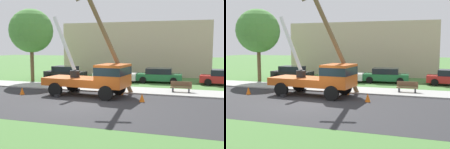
# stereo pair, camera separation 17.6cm
# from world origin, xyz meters

# --- Properties ---
(ground_plane) EXTENTS (120.00, 120.00, 0.00)m
(ground_plane) POSITION_xyz_m (0.00, 12.00, 0.00)
(ground_plane) COLOR #477538
(road_asphalt) EXTENTS (80.00, 8.93, 0.01)m
(road_asphalt) POSITION_xyz_m (0.00, 0.00, 0.00)
(road_asphalt) COLOR #2B2B2D
(road_asphalt) RESTS_ON ground
(sidewalk_strip) EXTENTS (80.00, 3.05, 0.10)m
(sidewalk_strip) POSITION_xyz_m (0.00, 5.99, 0.05)
(sidewalk_strip) COLOR #9E9E99
(sidewalk_strip) RESTS_ON ground
(utility_truck) EXTENTS (6.74, 3.27, 5.98)m
(utility_truck) POSITION_xyz_m (-0.16, 2.81, 1.41)
(utility_truck) COLOR #C65119
(utility_truck) RESTS_ON ground
(leaning_utility_pole) EXTENTS (3.55, 3.01, 8.25)m
(leaning_utility_pole) POSITION_xyz_m (0.34, 3.56, 4.20)
(leaning_utility_pole) COLOR brown
(leaning_utility_pole) RESTS_ON ground
(traffic_cone_ahead) EXTENTS (0.36, 0.36, 0.56)m
(traffic_cone_ahead) POSITION_xyz_m (3.37, 1.89, 0.28)
(traffic_cone_ahead) COLOR orange
(traffic_cone_ahead) RESTS_ON ground
(traffic_cone_behind) EXTENTS (0.36, 0.36, 0.56)m
(traffic_cone_behind) POSITION_xyz_m (-5.72, 1.73, 0.28)
(traffic_cone_behind) COLOR orange
(traffic_cone_behind) RESTS_ON ground
(traffic_cone_curbside) EXTENTS (0.36, 0.36, 0.56)m
(traffic_cone_curbside) POSITION_xyz_m (1.32, 4.02, 0.28)
(traffic_cone_curbside) COLOR orange
(traffic_cone_curbside) RESTS_ON ground
(parked_sedan_black) EXTENTS (4.49, 2.18, 1.42)m
(parked_sedan_black) POSITION_xyz_m (-7.02, 11.08, 0.71)
(parked_sedan_black) COLOR black
(parked_sedan_black) RESTS_ON ground
(parked_sedan_white) EXTENTS (4.47, 2.14, 1.42)m
(parked_sedan_white) POSITION_xyz_m (-1.31, 11.00, 0.71)
(parked_sedan_white) COLOR silver
(parked_sedan_white) RESTS_ON ground
(parked_sedan_green) EXTENTS (4.50, 2.20, 1.42)m
(parked_sedan_green) POSITION_xyz_m (2.98, 11.58, 0.71)
(parked_sedan_green) COLOR #1E6638
(parked_sedan_green) RESTS_ON ground
(park_bench) EXTENTS (1.60, 0.45, 0.90)m
(park_bench) POSITION_xyz_m (5.52, 6.06, 0.46)
(park_bench) COLOR brown
(park_bench) RESTS_ON ground
(roadside_tree_near) EXTENTS (4.36, 4.36, 7.29)m
(roadside_tree_near) POSITION_xyz_m (-9.43, 8.56, 5.09)
(roadside_tree_near) COLOR brown
(roadside_tree_near) RESTS_ON ground
(lowrise_building_backdrop) EXTENTS (18.00, 6.00, 6.40)m
(lowrise_building_backdrop) POSITION_xyz_m (-0.97, 19.39, 3.20)
(lowrise_building_backdrop) COLOR #C6B293
(lowrise_building_backdrop) RESTS_ON ground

